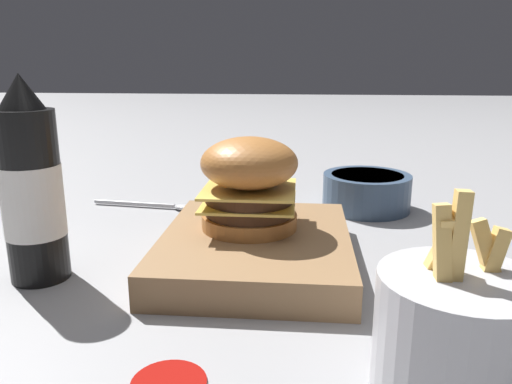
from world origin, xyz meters
TOP-DOWN VIEW (x-y plane):
  - ground_plane at (0.00, 0.00)m, footprint 6.00×6.00m
  - serving_board at (-0.01, 0.03)m, footprint 0.26×0.22m
  - burger at (0.02, 0.04)m, footprint 0.11×0.11m
  - ketchup_bottle at (-0.07, 0.27)m, footprint 0.06×0.06m
  - fries_basket at (-0.23, -0.13)m, footprint 0.11×0.11m
  - side_bowl at (0.23, -0.13)m, footprint 0.14×0.14m
  - spoon at (0.21, 0.20)m, footprint 0.04×0.18m
  - ketchup_puddle at (-0.24, 0.08)m, footprint 0.06×0.06m

SIDE VIEW (x-z plane):
  - ground_plane at x=0.00m, z-range 0.00..0.00m
  - ketchup_puddle at x=-0.24m, z-range 0.00..0.00m
  - spoon at x=0.21m, z-range 0.00..0.01m
  - serving_board at x=-0.01m, z-range 0.00..0.04m
  - side_bowl at x=0.23m, z-range 0.00..0.06m
  - fries_basket at x=-0.23m, z-range -0.03..0.13m
  - burger at x=0.02m, z-range 0.04..0.15m
  - ketchup_bottle at x=-0.07m, z-range -0.01..0.21m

